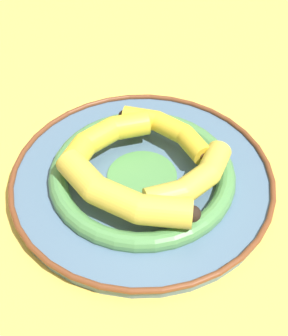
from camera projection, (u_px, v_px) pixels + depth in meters
ground_plane at (149, 179)px, 0.69m from camera, size 2.80×2.80×0.00m
decorative_bowl at (144, 178)px, 0.67m from camera, size 0.38×0.38×0.03m
banana_a at (104, 138)px, 0.68m from camera, size 0.18×0.06×0.04m
banana_b at (118, 194)px, 0.60m from camera, size 0.10×0.21×0.04m
banana_c at (191, 181)px, 0.62m from camera, size 0.17×0.06×0.03m
banana_d at (170, 131)px, 0.69m from camera, size 0.07×0.17×0.03m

